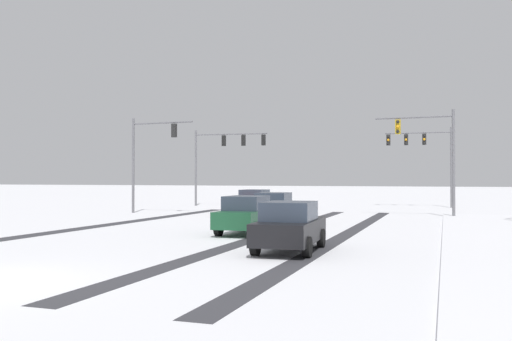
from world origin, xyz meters
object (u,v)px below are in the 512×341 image
(car_grey_second, at_px, (274,208))
(car_dark_green_third, at_px, (247,215))
(traffic_signal_far_left, at_px, (224,150))
(car_red_lead, at_px, (255,202))
(traffic_signal_far_right, at_px, (424,149))
(traffic_signal_near_right, at_px, (432,146))
(traffic_signal_near_left, at_px, (149,149))
(car_black_fourth, at_px, (290,226))

(car_grey_second, height_order, car_dark_green_third, same)
(traffic_signal_far_left, relative_size, car_dark_green_third, 1.58)
(car_red_lead, relative_size, car_grey_second, 0.99)
(traffic_signal_far_right, height_order, traffic_signal_near_right, same)
(traffic_signal_near_left, relative_size, car_grey_second, 1.55)
(traffic_signal_near_right, bearing_deg, traffic_signal_far_left, 154.23)
(traffic_signal_far_left, bearing_deg, car_black_fourth, -63.35)
(traffic_signal_far_right, relative_size, car_grey_second, 1.55)
(traffic_signal_far_left, xyz_separation_m, car_dark_green_third, (9.74, -21.02, -3.99))
(traffic_signal_near_right, relative_size, car_black_fourth, 1.55)
(car_red_lead, xyz_separation_m, car_dark_green_third, (3.87, -12.16, 0.00))
(traffic_signal_far_right, bearing_deg, traffic_signal_far_left, -166.99)
(traffic_signal_far_right, xyz_separation_m, car_grey_second, (-6.87, -19.33, -3.95))
(traffic_signal_far_left, bearing_deg, car_dark_green_third, -65.14)
(car_grey_second, bearing_deg, traffic_signal_far_right, 70.43)
(car_dark_green_third, bearing_deg, traffic_signal_near_right, 60.45)
(car_red_lead, distance_m, car_dark_green_third, 12.76)
(car_red_lead, bearing_deg, traffic_signal_near_right, 3.36)
(traffic_signal_near_left, bearing_deg, car_black_fourth, -47.49)
(traffic_signal_far_left, distance_m, car_grey_second, 18.58)
(car_grey_second, bearing_deg, car_red_lead, 116.78)
(traffic_signal_near_right, height_order, car_black_fourth, traffic_signal_near_right)
(traffic_signal_far_right, distance_m, car_red_lead, 16.72)
(traffic_signal_far_left, height_order, traffic_signal_near_right, same)
(traffic_signal_near_right, distance_m, traffic_signal_near_left, 18.44)
(car_red_lead, relative_size, car_dark_green_third, 1.00)
(traffic_signal_far_left, xyz_separation_m, traffic_signal_near_right, (17.00, -8.20, -0.46))
(traffic_signal_near_right, xyz_separation_m, car_black_fourth, (-4.03, -17.64, -3.52))
(car_red_lead, bearing_deg, car_dark_green_third, -72.34)
(traffic_signal_near_left, relative_size, car_black_fourth, 1.55)
(traffic_signal_near_right, bearing_deg, car_grey_second, -136.25)
(car_grey_second, bearing_deg, traffic_signal_near_left, 153.18)
(traffic_signal_near_right, height_order, traffic_signal_near_left, same)
(car_red_lead, height_order, car_black_fourth, same)
(traffic_signal_far_right, xyz_separation_m, car_red_lead, (-10.28, -12.59, -3.95))
(traffic_signal_near_right, bearing_deg, car_red_lead, -176.64)
(traffic_signal_far_right, xyz_separation_m, car_black_fourth, (-3.17, -29.57, -3.95))
(traffic_signal_far_left, height_order, traffic_signal_far_right, same)
(car_dark_green_third, distance_m, car_black_fourth, 5.81)
(traffic_signal_far_right, distance_m, traffic_signal_near_left, 22.37)
(traffic_signal_far_left, distance_m, car_dark_green_third, 23.50)
(car_grey_second, xyz_separation_m, car_dark_green_third, (0.47, -5.41, 0.00))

